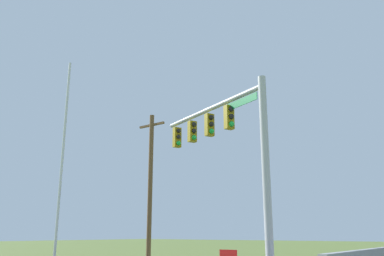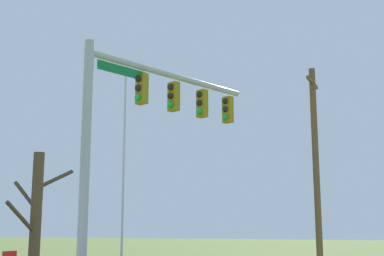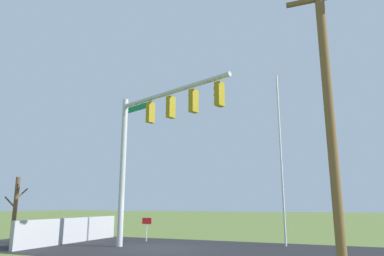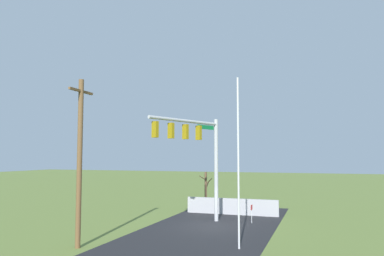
% 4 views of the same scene
% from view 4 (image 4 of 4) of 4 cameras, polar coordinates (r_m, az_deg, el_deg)
% --- Properties ---
extents(ground_plane, '(160.00, 160.00, 0.00)m').
position_cam_4_polar(ground_plane, '(24.80, 3.15, -14.88)').
color(ground_plane, olive).
extents(road_surface, '(28.00, 8.00, 0.01)m').
position_cam_4_polar(road_surface, '(21.06, 0.02, -16.78)').
color(road_surface, '#232326').
rests_on(road_surface, ground_plane).
extents(sidewalk_corner, '(6.00, 6.00, 0.01)m').
position_cam_4_polar(sidewalk_corner, '(27.74, 4.34, -13.73)').
color(sidewalk_corner, '#B7B5AD').
rests_on(sidewalk_corner, ground_plane).
extents(retaining_fence, '(0.20, 7.20, 1.25)m').
position_cam_4_polar(retaining_fence, '(29.65, 6.10, -11.90)').
color(retaining_fence, '#A8A8AD').
rests_on(retaining_fence, ground_plane).
extents(signal_mast, '(6.36, 2.55, 7.15)m').
position_cam_4_polar(signal_mast, '(24.74, 0.87, -2.90)').
color(signal_mast, '#B2B5BA').
rests_on(signal_mast, ground_plane).
extents(flagpole, '(0.10, 0.10, 8.52)m').
position_cam_4_polar(flagpole, '(18.70, 7.13, -5.18)').
color(flagpole, silver).
rests_on(flagpole, ground_plane).
extents(utility_pole, '(1.90, 0.26, 8.46)m').
position_cam_4_polar(utility_pole, '(19.60, -16.88, -4.58)').
color(utility_pole, brown).
rests_on(utility_pole, ground_plane).
extents(bare_tree, '(1.27, 1.02, 3.21)m').
position_cam_4_polar(bare_tree, '(31.39, 2.13, -9.58)').
color(bare_tree, brown).
rests_on(bare_tree, ground_plane).
extents(open_sign, '(0.56, 0.04, 1.22)m').
position_cam_4_polar(open_sign, '(26.09, 9.14, -12.29)').
color(open_sign, silver).
rests_on(open_sign, ground_plane).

